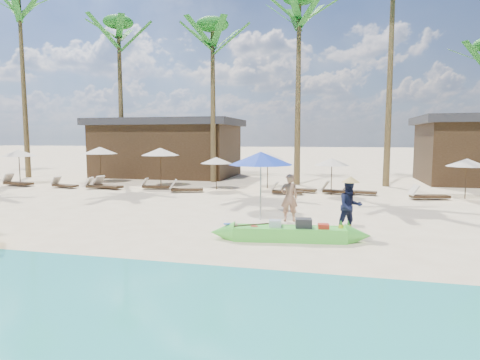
# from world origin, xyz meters

# --- Properties ---
(ground) EXTENTS (240.00, 240.00, 0.00)m
(ground) POSITION_xyz_m (0.00, 0.00, 0.00)
(ground) COLOR #F8E0B7
(ground) RESTS_ON ground
(wet_sand_strip) EXTENTS (240.00, 4.50, 0.01)m
(wet_sand_strip) POSITION_xyz_m (0.00, -5.00, 0.00)
(wet_sand_strip) COLOR tan
(wet_sand_strip) RESTS_ON ground
(green_canoe) EXTENTS (5.03, 1.07, 0.64)m
(green_canoe) POSITION_xyz_m (3.26, 0.18, 0.22)
(green_canoe) COLOR #51DA42
(green_canoe) RESTS_ON ground
(tourist) EXTENTS (0.69, 0.55, 1.66)m
(tourist) POSITION_xyz_m (2.95, 2.82, 0.83)
(tourist) COLOR tan
(tourist) RESTS_ON ground
(vendor_green) EXTENTS (0.95, 0.85, 1.61)m
(vendor_green) POSITION_xyz_m (4.95, 1.64, 0.80)
(vendor_green) COLOR #131836
(vendor_green) RESTS_ON ground
(blue_umbrella) EXTENTS (2.24, 2.24, 2.42)m
(blue_umbrella) POSITION_xyz_m (1.94, 2.81, 2.18)
(blue_umbrella) COLOR #99999E
(blue_umbrella) RESTS_ON ground
(resort_parasol_2) EXTENTS (2.11, 2.11, 2.17)m
(resort_parasol_2) POSITION_xyz_m (-14.82, 10.20, 1.96)
(resort_parasol_2) COLOR #372616
(resort_parasol_2) RESTS_ON ground
(lounger_2_left) EXTENTS (1.99, 0.82, 0.66)m
(lounger_2_left) POSITION_xyz_m (-14.25, 9.28, 0.22)
(lounger_2_left) COLOR #372616
(lounger_2_left) RESTS_ON ground
(resort_parasol_3) EXTENTS (2.25, 2.25, 2.32)m
(resort_parasol_3) POSITION_xyz_m (-10.33, 12.09, 2.09)
(resort_parasol_3) COLOR #372616
(resort_parasol_3) RESTS_ON ground
(lounger_3_left) EXTENTS (1.75, 0.82, 0.57)m
(lounger_3_left) POSITION_xyz_m (-10.89, 9.16, 0.19)
(lounger_3_left) COLOR #372616
(lounger_3_left) RESTS_ON ground
(lounger_3_right) EXTENTS (1.79, 0.80, 0.59)m
(lounger_3_right) POSITION_xyz_m (-8.58, 9.21, 0.20)
(lounger_3_right) COLOR #372616
(lounger_3_right) RESTS_ON ground
(resort_parasol_4) EXTENTS (2.24, 2.24, 2.30)m
(resort_parasol_4) POSITION_xyz_m (-5.67, 11.11, 2.08)
(resort_parasol_4) COLOR #372616
(resort_parasol_4) RESTS_ON ground
(lounger_4_left) EXTENTS (1.96, 1.10, 0.64)m
(lounger_4_left) POSITION_xyz_m (-8.19, 9.35, 0.21)
(lounger_4_left) COLOR #372616
(lounger_4_left) RESTS_ON ground
(lounger_4_right) EXTENTS (1.70, 0.74, 0.56)m
(lounger_4_right) POSITION_xyz_m (-5.47, 9.82, 0.19)
(lounger_4_right) COLOR #372616
(lounger_4_right) RESTS_ON ground
(resort_parasol_5) EXTENTS (1.77, 1.77, 1.82)m
(resort_parasol_5) POSITION_xyz_m (-2.01, 10.48, 1.64)
(resort_parasol_5) COLOR #372616
(resort_parasol_5) RESTS_ON ground
(lounger_5_left) EXTENTS (1.85, 1.02, 0.60)m
(lounger_5_left) POSITION_xyz_m (-3.35, 9.04, 0.20)
(lounger_5_left) COLOR #372616
(lounger_5_left) RESTS_ON ground
(resort_parasol_6) EXTENTS (2.01, 2.01, 2.07)m
(resort_parasol_6) POSITION_xyz_m (0.68, 11.72, 1.87)
(resort_parasol_6) COLOR #372616
(resort_parasol_6) RESTS_ON ground
(lounger_6_left) EXTENTS (1.65, 0.56, 0.56)m
(lounger_6_left) POSITION_xyz_m (1.99, 9.46, 0.19)
(lounger_6_left) COLOR #372616
(lounger_6_left) RESTS_ON ground
(lounger_6_right) EXTENTS (1.74, 0.84, 0.57)m
(lounger_6_right) POSITION_xyz_m (2.61, 10.44, 0.19)
(lounger_6_right) COLOR #372616
(lounger_6_right) RESTS_ON ground
(resort_parasol_7) EXTENTS (1.82, 1.82, 1.87)m
(resort_parasol_7) POSITION_xyz_m (4.29, 9.86, 1.69)
(resort_parasol_7) COLOR #372616
(resort_parasol_7) RESTS_ON ground
(lounger_7_left) EXTENTS (1.79, 0.85, 0.58)m
(lounger_7_left) POSITION_xyz_m (4.56, 10.16, 0.19)
(lounger_7_left) COLOR #372616
(lounger_7_left) RESTS_ON ground
(lounger_7_right) EXTENTS (1.73, 0.85, 0.57)m
(lounger_7_right) POSITION_xyz_m (5.63, 10.25, 0.19)
(lounger_7_right) COLOR #372616
(lounger_7_right) RESTS_ON ground
(resort_parasol_8) EXTENTS (1.86, 1.86, 1.92)m
(resort_parasol_8) POSITION_xyz_m (10.52, 9.93, 1.73)
(resort_parasol_8) COLOR #372616
(resort_parasol_8) RESTS_ON ground
(lounger_8_left) EXTENTS (1.91, 0.98, 0.62)m
(lounger_8_left) POSITION_xyz_m (8.69, 9.25, 0.21)
(lounger_8_left) COLOR #372616
(lounger_8_left) RESTS_ON ground
(palm_1) EXTENTS (2.08, 2.08, 13.60)m
(palm_1) POSITION_xyz_m (-17.59, 14.06, 10.82)
(palm_1) COLOR brown
(palm_1) RESTS_ON ground
(palm_2) EXTENTS (2.08, 2.08, 11.33)m
(palm_2) POSITION_xyz_m (-10.45, 15.08, 9.18)
(palm_2) COLOR brown
(palm_2) RESTS_ON ground
(palm_3) EXTENTS (2.08, 2.08, 10.52)m
(palm_3) POSITION_xyz_m (-3.36, 14.27, 8.58)
(palm_3) COLOR brown
(palm_3) RESTS_ON ground
(palm_4) EXTENTS (2.08, 2.08, 11.70)m
(palm_4) POSITION_xyz_m (2.15, 14.01, 9.45)
(palm_4) COLOR brown
(palm_4) RESTS_ON ground
(pavilion_west) EXTENTS (10.80, 6.60, 4.30)m
(pavilion_west) POSITION_xyz_m (-8.00, 17.50, 2.19)
(pavilion_west) COLOR #372616
(pavilion_west) RESTS_ON ground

